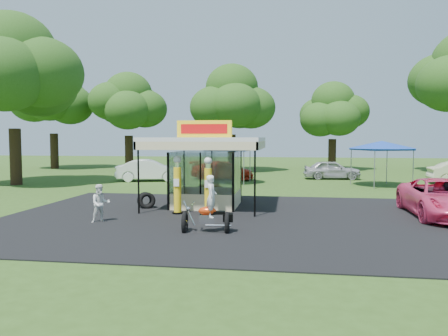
{
  "coord_description": "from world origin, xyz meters",
  "views": [
    {
      "loc": [
        1.95,
        -15.78,
        3.37
      ],
      "look_at": [
        -0.99,
        4.0,
        1.98
      ],
      "focal_mm": 35.0,
      "sensor_mm": 36.0,
      "label": 1
    }
  ],
  "objects_px": {
    "bg_car_a": "(150,170)",
    "bg_car_c": "(332,170)",
    "tent_west": "(228,146)",
    "spectator_west": "(100,204)",
    "kiosk_car": "(214,191)",
    "gas_pump_right": "(208,188)",
    "gas_station_kiosk": "(207,170)",
    "bg_car_b": "(222,170)",
    "gas_pump_left": "(177,186)",
    "pink_sedan": "(443,198)",
    "tent_east": "(382,145)",
    "motorcycle": "(210,210)"
  },
  "relations": [
    {
      "from": "bg_car_c",
      "to": "tent_west",
      "type": "distance_m",
      "value": 9.21
    },
    {
      "from": "motorcycle",
      "to": "gas_station_kiosk",
      "type": "bearing_deg",
      "value": 95.87
    },
    {
      "from": "gas_pump_right",
      "to": "kiosk_car",
      "type": "xyz_separation_m",
      "value": [
        -0.54,
        4.67,
        -0.75
      ]
    },
    {
      "from": "pink_sedan",
      "to": "bg_car_b",
      "type": "distance_m",
      "value": 19.24
    },
    {
      "from": "bg_car_a",
      "to": "bg_car_b",
      "type": "height_order",
      "value": "bg_car_a"
    },
    {
      "from": "tent_west",
      "to": "gas_pump_right",
      "type": "bearing_deg",
      "value": -85.73
    },
    {
      "from": "pink_sedan",
      "to": "spectator_west",
      "type": "distance_m",
      "value": 14.2
    },
    {
      "from": "gas_station_kiosk",
      "to": "gas_pump_left",
      "type": "distance_m",
      "value": 2.52
    },
    {
      "from": "gas_station_kiosk",
      "to": "bg_car_b",
      "type": "relative_size",
      "value": 1.06
    },
    {
      "from": "gas_pump_right",
      "to": "tent_east",
      "type": "height_order",
      "value": "tent_east"
    },
    {
      "from": "tent_west",
      "to": "bg_car_b",
      "type": "bearing_deg",
      "value": 107.56
    },
    {
      "from": "gas_station_kiosk",
      "to": "motorcycle",
      "type": "distance_m",
      "value": 5.95
    },
    {
      "from": "bg_car_b",
      "to": "gas_station_kiosk",
      "type": "bearing_deg",
      "value": -160.84
    },
    {
      "from": "motorcycle",
      "to": "bg_car_a",
      "type": "relative_size",
      "value": 0.42
    },
    {
      "from": "kiosk_car",
      "to": "bg_car_c",
      "type": "distance_m",
      "value": 15.18
    },
    {
      "from": "bg_car_a",
      "to": "bg_car_c",
      "type": "relative_size",
      "value": 1.13
    },
    {
      "from": "spectator_west",
      "to": "motorcycle",
      "type": "bearing_deg",
      "value": -48.24
    },
    {
      "from": "bg_car_b",
      "to": "tent_east",
      "type": "relative_size",
      "value": 1.14
    },
    {
      "from": "kiosk_car",
      "to": "bg_car_a",
      "type": "xyz_separation_m",
      "value": [
        -6.73,
        9.52,
        0.36
      ]
    },
    {
      "from": "spectator_west",
      "to": "tent_east",
      "type": "xyz_separation_m",
      "value": [
        13.7,
        15.26,
        2.08
      ]
    },
    {
      "from": "gas_station_kiosk",
      "to": "kiosk_car",
      "type": "height_order",
      "value": "gas_station_kiosk"
    },
    {
      "from": "bg_car_c",
      "to": "tent_east",
      "type": "bearing_deg",
      "value": -152.72
    },
    {
      "from": "tent_west",
      "to": "kiosk_car",
      "type": "bearing_deg",
      "value": -86.96
    },
    {
      "from": "gas_station_kiosk",
      "to": "bg_car_b",
      "type": "bearing_deg",
      "value": 95.52
    },
    {
      "from": "spectator_west",
      "to": "kiosk_car",
      "type": "bearing_deg",
      "value": 29.33
    },
    {
      "from": "gas_pump_right",
      "to": "bg_car_c",
      "type": "height_order",
      "value": "gas_pump_right"
    },
    {
      "from": "pink_sedan",
      "to": "tent_west",
      "type": "relative_size",
      "value": 1.35
    },
    {
      "from": "kiosk_car",
      "to": "bg_car_b",
      "type": "distance_m",
      "value": 11.75
    },
    {
      "from": "bg_car_c",
      "to": "gas_station_kiosk",
      "type": "bearing_deg",
      "value": 150.53
    },
    {
      "from": "bg_car_a",
      "to": "tent_west",
      "type": "distance_m",
      "value": 6.57
    },
    {
      "from": "motorcycle",
      "to": "tent_east",
      "type": "distance_m",
      "value": 18.89
    },
    {
      "from": "gas_pump_left",
      "to": "gas_pump_right",
      "type": "distance_m",
      "value": 1.41
    },
    {
      "from": "kiosk_car",
      "to": "pink_sedan",
      "type": "relative_size",
      "value": 0.48
    },
    {
      "from": "kiosk_car",
      "to": "tent_west",
      "type": "relative_size",
      "value": 0.65
    },
    {
      "from": "kiosk_car",
      "to": "gas_pump_left",
      "type": "bearing_deg",
      "value": 169.21
    },
    {
      "from": "gas_pump_right",
      "to": "motorcycle",
      "type": "xyz_separation_m",
      "value": [
        0.66,
        -3.29,
        -0.39
      ]
    },
    {
      "from": "gas_station_kiosk",
      "to": "bg_car_c",
      "type": "relative_size",
      "value": 1.2
    },
    {
      "from": "gas_pump_left",
      "to": "bg_car_c",
      "type": "height_order",
      "value": "gas_pump_left"
    },
    {
      "from": "tent_west",
      "to": "tent_east",
      "type": "relative_size",
      "value": 0.96
    },
    {
      "from": "bg_car_b",
      "to": "tent_east",
      "type": "height_order",
      "value": "tent_east"
    },
    {
      "from": "kiosk_car",
      "to": "spectator_west",
      "type": "xyz_separation_m",
      "value": [
        -3.41,
        -6.78,
        0.29
      ]
    },
    {
      "from": "bg_car_a",
      "to": "bg_car_b",
      "type": "relative_size",
      "value": 1.0
    },
    {
      "from": "gas_pump_left",
      "to": "pink_sedan",
      "type": "bearing_deg",
      "value": 4.84
    },
    {
      "from": "pink_sedan",
      "to": "tent_east",
      "type": "xyz_separation_m",
      "value": [
        -0.13,
        12.03,
        2.03
      ]
    },
    {
      "from": "kiosk_car",
      "to": "bg_car_a",
      "type": "bearing_deg",
      "value": 35.28
    },
    {
      "from": "kiosk_car",
      "to": "tent_east",
      "type": "bearing_deg",
      "value": -50.52
    },
    {
      "from": "gas_station_kiosk",
      "to": "bg_car_b",
      "type": "distance_m",
      "value": 13.98
    },
    {
      "from": "tent_west",
      "to": "spectator_west",
      "type": "bearing_deg",
      "value": -100.58
    },
    {
      "from": "pink_sedan",
      "to": "tent_east",
      "type": "height_order",
      "value": "tent_east"
    },
    {
      "from": "gas_pump_right",
      "to": "motorcycle",
      "type": "relative_size",
      "value": 1.19
    }
  ]
}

